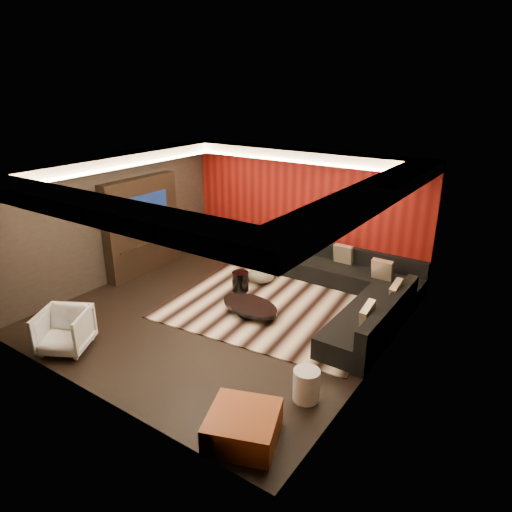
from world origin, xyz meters
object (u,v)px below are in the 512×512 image
Objects in this scene: coffee_table at (250,309)px; white_side_table at (306,385)px; orange_ottoman at (243,426)px; drum_stool at (240,281)px; sectional_sofa at (350,288)px; armchair at (64,330)px.

white_side_table reaches higher than coffee_table.
drum_stool is at bearing 126.54° from orange_ottoman.
coffee_table is 2.12m from sectional_sofa.
armchair is at bearing -107.29° from drum_stool.
sectional_sofa is (-0.77, 3.25, 0.03)m from white_side_table.
armchair is at bearing -164.03° from white_side_table.
white_side_table reaches higher than orange_ottoman.
coffee_table is 2.68× the size of white_side_table.
orange_ottoman is (1.78, -2.69, 0.06)m from coffee_table.
white_side_table is at bearing -76.74° from sectional_sofa.
armchair is (-3.90, -1.12, 0.12)m from white_side_table.
sectional_sofa is at bearing 103.26° from white_side_table.
orange_ottoman reaches higher than coffee_table.
coffee_table is 2.99× the size of drum_stool.
armchair reaches higher than drum_stool.
drum_stool is at bearing -155.91° from sectional_sofa.
white_side_table is at bearing -39.39° from drum_stool.
orange_ottoman is at bearing -28.79° from armchair.
sectional_sofa is at bearing 24.09° from drum_stool.
sectional_sofa is at bearing 96.34° from orange_ottoman.
armchair is at bearing 180.00° from orange_ottoman.
orange_ottoman is (-0.28, -1.12, -0.04)m from white_side_table.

